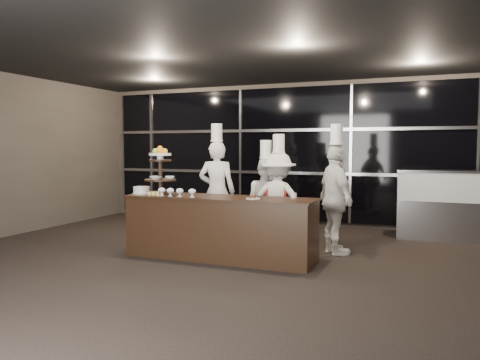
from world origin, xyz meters
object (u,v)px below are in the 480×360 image
at_px(chef_a, 217,190).
at_px(chef_b, 266,201).
at_px(layer_cake, 142,190).
at_px(display_case, 439,201).
at_px(chef_c, 278,200).
at_px(buffet_counter, 220,227).
at_px(display_stand, 160,167).
at_px(chef_d, 336,199).

relative_size(chef_a, chef_b, 1.16).
bearing_deg(layer_cake, display_case, 33.43).
height_order(layer_cake, chef_a, chef_a).
xyz_separation_m(chef_b, chef_c, (0.27, -0.17, 0.04)).
relative_size(buffet_counter, display_case, 2.03).
distance_m(display_stand, chef_c, 1.97).
height_order(display_stand, chef_b, chef_b).
bearing_deg(chef_a, layer_cake, -120.42).
relative_size(layer_cake, chef_c, 0.16).
relative_size(buffet_counter, chef_c, 1.53).
bearing_deg(chef_b, buffet_counter, -103.46).
bearing_deg(chef_a, display_stand, -109.36).
bearing_deg(buffet_counter, chef_d, 31.35).
distance_m(display_stand, chef_b, 1.87).
bearing_deg(display_case, display_stand, -145.08).
xyz_separation_m(layer_cake, chef_c, (1.87, 1.10, -0.19)).
xyz_separation_m(chef_c, chef_d, (0.95, -0.13, 0.07)).
bearing_deg(chef_d, layer_cake, -160.95).
bearing_deg(chef_c, display_case, 35.54).
bearing_deg(layer_cake, chef_c, 30.52).
distance_m(chef_a, chef_c, 1.17).
relative_size(layer_cake, chef_b, 0.17).
bearing_deg(display_stand, chef_a, 70.64).
xyz_separation_m(chef_b, chef_d, (1.23, -0.29, 0.11)).
bearing_deg(chef_d, chef_c, 172.32).
xyz_separation_m(display_case, chef_d, (-1.48, -1.87, 0.17)).
distance_m(buffet_counter, display_case, 4.11).
bearing_deg(layer_cake, display_stand, 9.27).
distance_m(layer_cake, chef_b, 2.05).
bearing_deg(chef_c, display_stand, -146.07).
distance_m(display_case, chef_a, 3.94).
bearing_deg(chef_b, chef_a, -176.83).
bearing_deg(chef_c, chef_b, 148.83).
xyz_separation_m(display_stand, layer_cake, (-0.31, -0.05, -0.37)).
bearing_deg(chef_d, chef_a, 173.35).
height_order(chef_a, chef_c, chef_a).
distance_m(layer_cake, display_case, 5.17).
distance_m(display_case, chef_c, 2.99).
xyz_separation_m(display_case, chef_b, (-2.71, -1.57, 0.06)).
relative_size(layer_cake, chef_a, 0.15).
bearing_deg(display_case, chef_a, -155.69).
height_order(chef_a, chef_d, chef_a).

